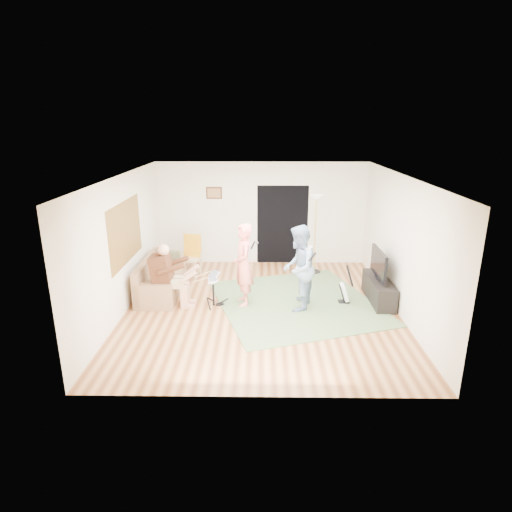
{
  "coord_description": "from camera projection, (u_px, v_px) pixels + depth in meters",
  "views": [
    {
      "loc": [
        0.01,
        -8.11,
        3.69
      ],
      "look_at": [
        -0.12,
        0.3,
        1.03
      ],
      "focal_mm": 30.0,
      "sensor_mm": 36.0,
      "label": 1
    }
  ],
  "objects": [
    {
      "name": "microphone",
      "position": [
        253.0,
        245.0,
        8.65
      ],
      "size": [
        0.06,
        0.06,
        0.24
      ],
      "primitive_type": null,
      "color": "black",
      "rests_on": "singer"
    },
    {
      "name": "drum_kit",
      "position": [
        213.0,
        292.0,
        8.88
      ],
      "size": [
        0.37,
        0.65,
        0.67
      ],
      "color": "black",
      "rests_on": "floor"
    },
    {
      "name": "guitarist",
      "position": [
        298.0,
        268.0,
        8.56
      ],
      "size": [
        0.86,
        0.99,
        1.75
      ],
      "primitive_type": "imported",
      "rotation": [
        0.0,
        0.0,
        -1.83
      ],
      "color": "#6F86A3",
      "rests_on": "floor"
    },
    {
      "name": "drummer",
      "position": [
        171.0,
        282.0,
        8.83
      ],
      "size": [
        0.86,
        0.48,
        1.32
      ],
      "color": "#4B2615",
      "rests_on": "sofa"
    },
    {
      "name": "floor",
      "position": [
        261.0,
        308.0,
        8.84
      ],
      "size": [
        6.0,
        6.0,
        0.0
      ],
      "primitive_type": "plane",
      "color": "brown",
      "rests_on": "ground"
    },
    {
      "name": "guitar_spare",
      "position": [
        345.0,
        292.0,
        9.02
      ],
      "size": [
        0.3,
        0.27,
        0.84
      ],
      "color": "black",
      "rests_on": "floor"
    },
    {
      "name": "torchiere_lamp",
      "position": [
        316.0,
        220.0,
        10.51
      ],
      "size": [
        0.36,
        0.36,
        1.99
      ],
      "color": "black",
      "rests_on": "floor"
    },
    {
      "name": "tv_cabinet",
      "position": [
        379.0,
        290.0,
        9.1
      ],
      "size": [
        0.4,
        1.4,
        0.5
      ],
      "primitive_type": "cube",
      "color": "black",
      "rests_on": "floor"
    },
    {
      "name": "doorway",
      "position": [
        282.0,
        225.0,
        11.37
      ],
      "size": [
        2.1,
        0.0,
        2.1
      ],
      "primitive_type": "plane",
      "rotation": [
        1.57,
        0.0,
        0.0
      ],
      "color": "black",
      "rests_on": "walls"
    },
    {
      "name": "window_blinds",
      "position": [
        126.0,
        232.0,
        8.6
      ],
      "size": [
        0.0,
        2.05,
        2.05
      ],
      "primitive_type": "plane",
      "rotation": [
        1.57,
        0.0,
        1.57
      ],
      "color": "brown",
      "rests_on": "walls"
    },
    {
      "name": "guitar_held",
      "position": [
        309.0,
        253.0,
        8.46
      ],
      "size": [
        0.31,
        0.61,
        0.26
      ],
      "primitive_type": null,
      "rotation": [
        0.0,
        0.0,
        -0.34
      ],
      "color": "silver",
      "rests_on": "guitarist"
    },
    {
      "name": "area_rug",
      "position": [
        296.0,
        302.0,
        9.09
      ],
      "size": [
        4.01,
        4.15,
        0.02
      ],
      "primitive_type": "cube",
      "rotation": [
        0.0,
        0.0,
        0.31
      ],
      "color": "#4D673F",
      "rests_on": "floor"
    },
    {
      "name": "sofa",
      "position": [
        159.0,
        282.0,
        9.53
      ],
      "size": [
        0.8,
        1.95,
        0.79
      ],
      "color": "#8A6545",
      "rests_on": "floor"
    },
    {
      "name": "singer",
      "position": [
        243.0,
        265.0,
        8.78
      ],
      "size": [
        0.54,
        0.7,
        1.73
      ],
      "primitive_type": "imported",
      "rotation": [
        0.0,
        0.0,
        -1.36
      ],
      "color": "#F5736A",
      "rests_on": "floor"
    },
    {
      "name": "dining_chair",
      "position": [
        191.0,
        262.0,
        10.49
      ],
      "size": [
        0.53,
        0.55,
        1.05
      ],
      "rotation": [
        0.0,
        0.0,
        -0.22
      ],
      "color": "tan",
      "rests_on": "floor"
    },
    {
      "name": "ceiling",
      "position": [
        262.0,
        176.0,
        8.03
      ],
      "size": [
        6.0,
        6.0,
        0.0
      ],
      "primitive_type": "plane",
      "rotation": [
        3.14,
        0.0,
        0.0
      ],
      "color": "white",
      "rests_on": "walls"
    },
    {
      "name": "walls",
      "position": [
        262.0,
        245.0,
        8.44
      ],
      "size": [
        5.5,
        6.0,
        2.7
      ],
      "primitive_type": null,
      "color": "silver",
      "rests_on": "floor"
    },
    {
      "name": "television",
      "position": [
        379.0,
        263.0,
        8.92
      ],
      "size": [
        0.06,
        1.05,
        0.58
      ],
      "primitive_type": "cube",
      "color": "black",
      "rests_on": "tv_cabinet"
    },
    {
      "name": "picture_frame",
      "position": [
        214.0,
        193.0,
        11.14
      ],
      "size": [
        0.42,
        0.03,
        0.32
      ],
      "primitive_type": "cube",
      "color": "#3F2314",
      "rests_on": "walls"
    }
  ]
}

